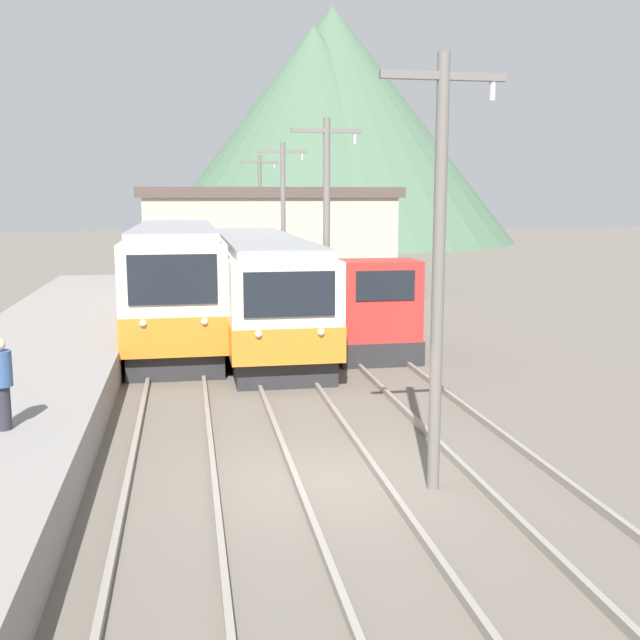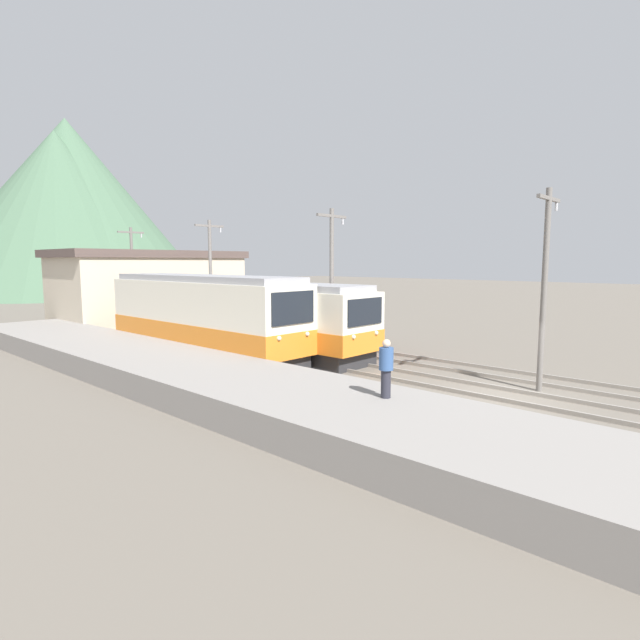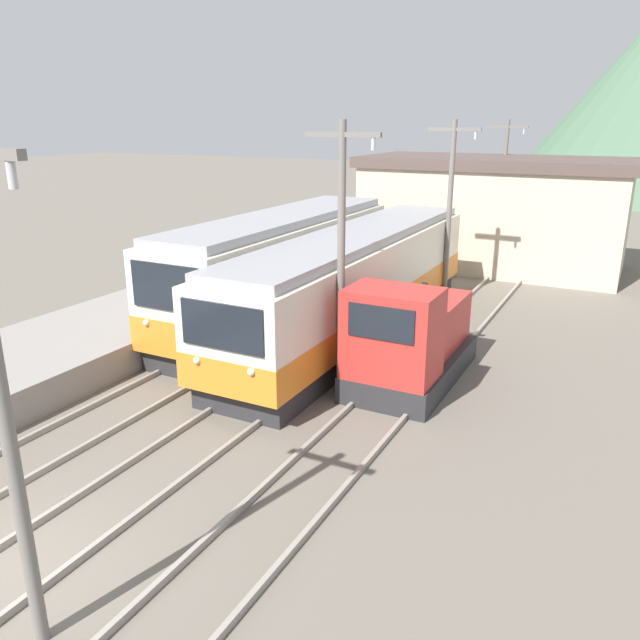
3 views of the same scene
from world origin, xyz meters
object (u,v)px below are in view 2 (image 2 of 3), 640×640
at_px(commuter_train_left, 204,320).
at_px(catenary_mast_distant, 133,271).
at_px(person_on_platform, 386,366).
at_px(catenary_mast_near, 545,282).
at_px(catenary_mast_far, 211,273).
at_px(commuter_train_center, 249,318).
at_px(shunting_locomotive, 332,326).
at_px(catenary_mast_mid, 332,277).

bearing_deg(commuter_train_left, catenary_mast_distant, 74.07).
bearing_deg(person_on_platform, catenary_mast_near, -12.72).
bearing_deg(catenary_mast_far, commuter_train_center, -105.71).
xyz_separation_m(shunting_locomotive, person_on_platform, (-8.55, -9.32, 0.55)).
bearing_deg(catenary_mast_distant, commuter_train_center, -95.74).
bearing_deg(person_on_platform, catenary_mast_far, 68.26).
xyz_separation_m(shunting_locomotive, catenary_mast_far, (-1.49, 8.38, 2.59)).
distance_m(catenary_mast_far, person_on_platform, 19.17).
bearing_deg(catenary_mast_near, person_on_platform, 167.28).
xyz_separation_m(commuter_train_center, person_on_platform, (-5.55, -12.34, 0.13)).
bearing_deg(commuter_train_center, catenary_mast_near, -83.83).
xyz_separation_m(commuter_train_left, catenary_mast_far, (4.31, 5.44, 2.01)).
height_order(catenary_mast_mid, person_on_platform, catenary_mast_mid).
height_order(shunting_locomotive, person_on_platform, shunting_locomotive).
relative_size(shunting_locomotive, catenary_mast_near, 0.71).
relative_size(commuter_train_left, catenary_mast_near, 1.73).
height_order(commuter_train_left, person_on_platform, commuter_train_left).
height_order(shunting_locomotive, catenary_mast_near, catenary_mast_near).
distance_m(commuter_train_left, person_on_platform, 12.57).
xyz_separation_m(commuter_train_left, shunting_locomotive, (5.80, -2.94, -0.59)).
distance_m(catenary_mast_near, catenary_mast_far, 19.30).
bearing_deg(catenary_mast_mid, commuter_train_center, 109.37).
xyz_separation_m(catenary_mast_far, person_on_platform, (-7.06, -17.70, -2.04)).
relative_size(commuter_train_center, catenary_mast_mid, 2.15).
xyz_separation_m(commuter_train_center, catenary_mast_distant, (1.51, 15.01, 2.17)).
bearing_deg(catenary_mast_near, catenary_mast_far, 90.00).
bearing_deg(catenary_mast_near, commuter_train_center, 96.17).
relative_size(shunting_locomotive, person_on_platform, 3.15).
relative_size(commuter_train_center, person_on_platform, 9.52).
xyz_separation_m(shunting_locomotive, catenary_mast_distant, (-1.49, 18.03, 2.59)).
bearing_deg(catenary_mast_far, person_on_platform, -111.74).
height_order(catenary_mast_far, catenary_mast_distant, same).
xyz_separation_m(catenary_mast_mid, catenary_mast_far, (0.00, 9.65, 0.00)).
height_order(catenary_mast_near, person_on_platform, catenary_mast_near).
distance_m(catenary_mast_near, catenary_mast_distant, 28.95).
relative_size(catenary_mast_mid, person_on_platform, 4.43).
height_order(shunting_locomotive, catenary_mast_far, catenary_mast_far).
distance_m(catenary_mast_distant, person_on_platform, 28.32).
bearing_deg(catenary_mast_distant, shunting_locomotive, -85.27).
bearing_deg(shunting_locomotive, commuter_train_center, 134.81).
bearing_deg(catenary_mast_near, catenary_mast_distant, 90.00).
height_order(commuter_train_left, catenary_mast_far, catenary_mast_far).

